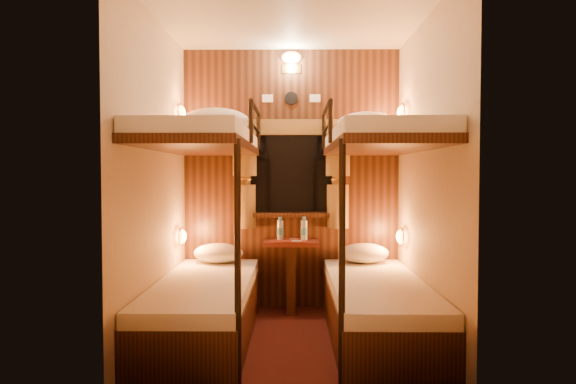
{
  "coord_description": "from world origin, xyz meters",
  "views": [
    {
      "loc": [
        0.02,
        -3.76,
        1.25
      ],
      "look_at": [
        -0.02,
        0.15,
        1.11
      ],
      "focal_mm": 32.0,
      "sensor_mm": 36.0,
      "label": 1
    }
  ],
  "objects_px": {
    "bunk_right": "(377,266)",
    "table": "(291,266)",
    "bottle_left": "(280,230)",
    "bottle_right": "(304,230)",
    "bunk_left": "(205,266)"
  },
  "relations": [
    {
      "from": "table",
      "to": "bottle_right",
      "type": "bearing_deg",
      "value": -10.68
    },
    {
      "from": "bunk_right",
      "to": "bottle_right",
      "type": "relative_size",
      "value": 8.87
    },
    {
      "from": "bottle_left",
      "to": "bunk_left",
      "type": "bearing_deg",
      "value": -125.07
    },
    {
      "from": "bottle_left",
      "to": "bunk_right",
      "type": "bearing_deg",
      "value": -46.34
    },
    {
      "from": "table",
      "to": "bottle_right",
      "type": "distance_m",
      "value": 0.35
    },
    {
      "from": "bunk_left",
      "to": "bottle_left",
      "type": "relative_size",
      "value": 9.04
    },
    {
      "from": "bottle_left",
      "to": "table",
      "type": "bearing_deg",
      "value": -0.67
    },
    {
      "from": "table",
      "to": "bottle_left",
      "type": "distance_m",
      "value": 0.34
    },
    {
      "from": "bunk_right",
      "to": "bottle_left",
      "type": "height_order",
      "value": "bunk_right"
    },
    {
      "from": "bottle_right",
      "to": "bottle_left",
      "type": "bearing_deg",
      "value": 173.87
    },
    {
      "from": "bunk_right",
      "to": "table",
      "type": "bearing_deg",
      "value": 129.67
    },
    {
      "from": "bunk_left",
      "to": "bottle_left",
      "type": "height_order",
      "value": "bunk_left"
    },
    {
      "from": "table",
      "to": "bunk_left",
      "type": "bearing_deg",
      "value": -129.67
    },
    {
      "from": "bunk_right",
      "to": "bottle_right",
      "type": "height_order",
      "value": "bunk_right"
    },
    {
      "from": "bunk_left",
      "to": "bottle_left",
      "type": "xyz_separation_m",
      "value": [
        0.55,
        0.78,
        0.18
      ]
    }
  ]
}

